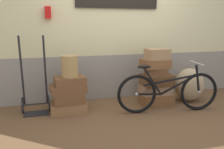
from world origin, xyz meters
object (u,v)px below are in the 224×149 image
object	(u,v)px
luggage_trolley	(35,95)
bicycle	(168,92)
suitcase_1	(69,97)
wicker_basket	(70,66)
suitcase_2	(68,89)
suitcase_5	(155,89)
suitcase_3	(70,81)
suitcase_6	(157,80)
suitcase_0	(69,106)
suitcase_9	(157,54)
suitcase_8	(155,63)
suitcase_4	(156,98)
suitcase_7	(156,71)
burlap_sack	(189,85)

from	to	relation	value
luggage_trolley	bicycle	size ratio (longest dim) A/B	0.74
suitcase_1	wicker_basket	bearing A→B (deg)	23.18
suitcase_2	suitcase_5	distance (m)	1.56
suitcase_1	suitcase_5	bearing A→B (deg)	-0.73
suitcase_3	suitcase_6	bearing A→B (deg)	-7.37
suitcase_5	bicycle	distance (m)	0.43
suitcase_0	suitcase_6	bearing A→B (deg)	-1.30
suitcase_9	suitcase_3	bearing A→B (deg)	173.79
suitcase_0	suitcase_8	xyz separation A→B (m)	(1.54, -0.00, 0.66)
suitcase_4	suitcase_3	bearing A→B (deg)	-179.40
suitcase_7	bicycle	size ratio (longest dim) A/B	0.21
suitcase_4	suitcase_2	bearing A→B (deg)	-178.79
suitcase_4	luggage_trolley	size ratio (longest dim) A/B	0.45
burlap_sack	bicycle	world-z (taller)	bicycle
suitcase_6	burlap_sack	bearing A→B (deg)	0.38
suitcase_6	suitcase_3	bearing A→B (deg)	177.85
suitcase_4	suitcase_5	xyz separation A→B (m)	(-0.02, 0.01, 0.17)
suitcase_3	suitcase_5	world-z (taller)	suitcase_3
suitcase_1	suitcase_7	size ratio (longest dim) A/B	1.34
suitcase_9	burlap_sack	size ratio (longest dim) A/B	0.63
suitcase_6	luggage_trolley	bearing A→B (deg)	175.05
wicker_basket	luggage_trolley	size ratio (longest dim) A/B	0.27
suitcase_8	bicycle	bearing A→B (deg)	-87.15
bicycle	suitcase_5	bearing A→B (deg)	93.55
suitcase_5	wicker_basket	bearing A→B (deg)	-175.43
suitcase_1	wicker_basket	world-z (taller)	wicker_basket
suitcase_1	burlap_sack	bearing A→B (deg)	-1.25
bicycle	suitcase_6	bearing A→B (deg)	91.62
suitcase_2	suitcase_7	bearing A→B (deg)	-5.92
suitcase_6	suitcase_9	bearing A→B (deg)	156.32
wicker_basket	bicycle	world-z (taller)	wicker_basket
wicker_basket	luggage_trolley	bearing A→B (deg)	167.34
suitcase_6	suitcase_5	bearing A→B (deg)	117.67
suitcase_4	suitcase_6	xyz separation A→B (m)	(-0.01, -0.02, 0.35)
suitcase_3	suitcase_8	bearing A→B (deg)	-5.54
wicker_basket	suitcase_1	bearing A→B (deg)	-155.69
suitcase_6	suitcase_4	bearing A→B (deg)	72.88
suitcase_9	luggage_trolley	xyz separation A→B (m)	(-2.07, 0.15, -0.61)
burlap_sack	suitcase_8	bearing A→B (deg)	177.06
suitcase_8	suitcase_9	world-z (taller)	suitcase_9
luggage_trolley	suitcase_2	bearing A→B (deg)	-14.37
suitcase_2	suitcase_7	size ratio (longest dim) A/B	1.56
suitcase_9	burlap_sack	world-z (taller)	suitcase_9
suitcase_2	luggage_trolley	distance (m)	0.54
suitcase_7	suitcase_4	bearing A→B (deg)	18.99
suitcase_7	suitcase_9	xyz separation A→B (m)	(0.01, -0.01, 0.31)
suitcase_3	suitcase_0	bearing A→B (deg)	152.83
suitcase_1	luggage_trolley	bearing A→B (deg)	164.31
suitcase_8	luggage_trolley	distance (m)	2.11
suitcase_9	burlap_sack	xyz separation A→B (m)	(0.69, 0.01, -0.60)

